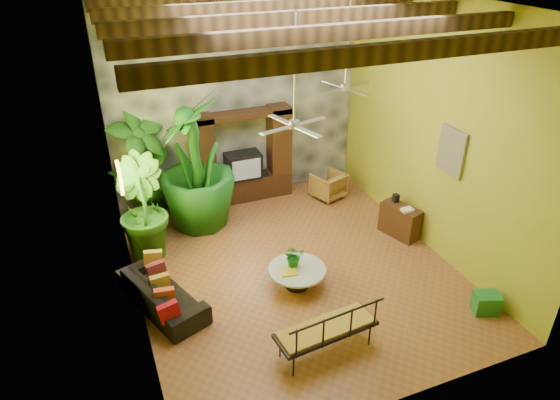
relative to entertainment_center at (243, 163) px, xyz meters
name	(u,v)px	position (x,y,z in m)	size (l,w,h in m)	color
ground	(293,267)	(0.00, -3.14, -0.97)	(7.00, 7.00, 0.00)	brown
ceiling	(297,3)	(0.00, -3.14, 4.03)	(6.00, 7.00, 0.02)	silver
back_wall	(236,98)	(0.00, 0.36, 1.53)	(6.00, 0.02, 5.00)	olive
left_wall	(120,182)	(-3.00, -3.14, 1.53)	(0.02, 7.00, 5.00)	olive
right_wall	(435,130)	(3.00, -3.14, 1.53)	(0.02, 7.00, 5.00)	olive
stone_accent_wall	(236,98)	(0.00, 0.30, 1.53)	(5.98, 0.10, 4.98)	#3B3E44
ceiling_beams	(297,18)	(0.00, -3.14, 3.81)	(5.95, 5.36, 0.22)	#3F2914
entertainment_center	(243,163)	(0.00, 0.00, 0.00)	(2.40, 0.55, 2.30)	black
ceiling_fan_front	(294,113)	(-0.20, -3.54, 2.44)	(1.28, 1.28, 1.86)	#B4B4B9
ceiling_fan_back	(346,77)	(1.60, -1.94, 2.44)	(1.28, 1.28, 1.86)	#B4B4B9
wall_art_mask	(120,178)	(-2.96, -2.14, 1.13)	(0.06, 0.32, 0.55)	gold
wall_art_painting	(452,151)	(2.96, -3.74, 1.33)	(0.06, 0.70, 0.90)	#225B7F
sofa	(162,293)	(-2.63, -3.31, -0.67)	(2.00, 0.78, 0.58)	black
wicker_armchair	(328,185)	(1.99, -0.72, -0.63)	(0.71, 0.73, 0.66)	olive
tall_plant_a	(143,164)	(-2.33, 0.01, 0.37)	(1.40, 0.95, 2.67)	#1F5C18
tall_plant_b	(140,209)	(-2.65, -1.55, 0.12)	(1.20, 0.97, 2.18)	#235F19
tall_plant_c	(196,163)	(-1.31, -0.77, 0.55)	(1.70, 1.70, 3.04)	#165616
coffee_table	(297,275)	(-0.16, -3.69, -0.71)	(1.08, 1.08, 0.40)	black
centerpiece_plant	(294,256)	(-0.18, -3.57, -0.35)	(0.38, 0.33, 0.42)	#19611B
yellow_tray	(289,273)	(-0.36, -3.77, -0.55)	(0.30, 0.21, 0.03)	yellow
iron_bench	(328,329)	(-0.40, -5.45, -0.44)	(1.70, 0.75, 0.57)	black
side_console	(400,221)	(2.65, -2.88, -0.61)	(0.40, 0.89, 0.71)	#3E2313
green_bin	(486,303)	(2.65, -5.60, -0.77)	(0.44, 0.33, 0.38)	#1E7237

